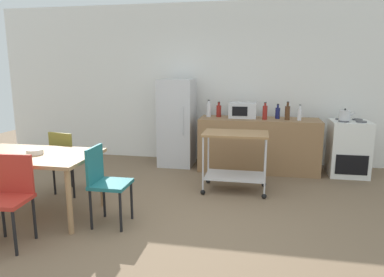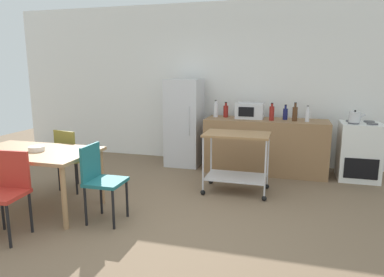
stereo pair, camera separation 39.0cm
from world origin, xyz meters
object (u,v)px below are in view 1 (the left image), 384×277
chair_red (10,194)px  kitchen_cart (235,152)px  kettle (345,115)px  chair_teal (105,180)px  bottle_hot_sauce (209,109)px  dining_table (31,160)px  bottle_soda (287,112)px  microwave (243,110)px  bottle_sesame_oil (219,111)px  bottle_wine (300,114)px  stove_oven (348,148)px  bottle_soy_sauce (265,112)px  bottle_olive_oil (278,113)px  fruit_bowl (35,152)px  refrigerator (177,123)px  chair_olive (68,158)px

chair_red → kitchen_cart: 2.86m
kitchen_cart → kettle: bearing=32.2°
chair_teal → chair_red: (-0.73, -0.60, 0.00)m
bottle_hot_sauce → dining_table: bearing=-125.0°
chair_teal → bottle_soda: (2.10, 2.44, 0.50)m
dining_table → microwave: 3.41m
kitchen_cart → bottle_sesame_oil: size_ratio=3.46×
dining_table → bottle_wine: bearing=35.6°
dining_table → kettle: size_ratio=6.26×
bottle_hot_sauce → microwave: (0.59, -0.01, 0.00)m
stove_oven → bottle_soy_sauce: bottle_soy_sauce is taller
bottle_olive_oil → kettle: (1.03, -0.15, 0.00)m
dining_table → kettle: (3.94, 2.33, 0.33)m
kitchen_cart → bottle_soda: bearing=54.3°
fruit_bowl → bottle_hot_sauce: bearing=55.9°
refrigerator → microwave: size_ratio=3.37×
bottle_olive_oil → kettle: 1.04m
bottle_hot_sauce → fruit_bowl: size_ratio=1.57×
chair_teal → refrigerator: 2.61m
bottle_soda → fruit_bowl: bearing=-141.9°
dining_table → kitchen_cart: kitchen_cart is taller
bottle_soda → fruit_bowl: (-3.00, -2.35, -0.24)m
refrigerator → bottle_wine: (2.09, -0.18, 0.23)m
refrigerator → bottle_hot_sauce: (0.58, -0.03, 0.25)m
bottle_sesame_oil → chair_olive: bearing=-136.5°
chair_red → microwave: microwave is taller
stove_oven → kettle: bearing=-140.3°
microwave → fruit_bowl: (-2.27, -2.47, -0.25)m
chair_olive → bottle_sesame_oil: (1.88, 1.78, 0.49)m
chair_olive → kitchen_cart: chair_olive is taller
fruit_bowl → kettle: (3.88, 2.33, 0.22)m
chair_teal → bottle_soda: 3.26m
microwave → chair_olive: bearing=-142.6°
bottle_soy_sauce → bottle_olive_oil: bearing=35.3°
chair_olive → microwave: 2.93m
chair_teal → refrigerator: size_ratio=0.57×
bottle_soy_sauce → dining_table: bearing=-139.2°
chair_teal → bottle_olive_oil: 3.25m
bottle_wine → bottle_hot_sauce: bearing=174.2°
bottle_sesame_oil → bottle_wine: bearing=-7.4°
bottle_soy_sauce → bottle_olive_oil: bottle_soy_sauce is taller
dining_table → refrigerator: refrigerator is taller
bottle_soda → chair_olive: bearing=-151.6°
chair_red → bottle_hot_sauce: bottle_hot_sauce is taller
bottle_olive_oil → bottle_soda: size_ratio=0.83×
bottle_sesame_oil → fruit_bowl: bearing=-126.6°
kitchen_cart → microwave: 1.26m
chair_red → bottle_soda: bottle_soda is taller
fruit_bowl → bottle_soda: bearing=38.1°
chair_red → chair_teal: bearing=34.0°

